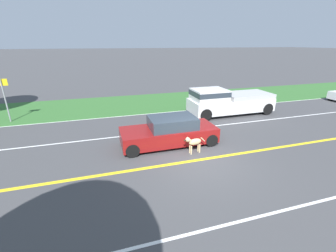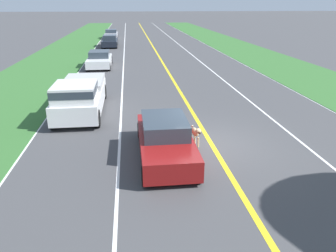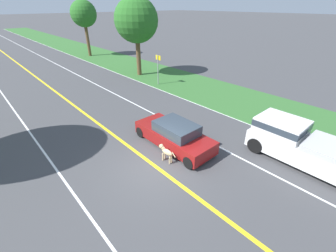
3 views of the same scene
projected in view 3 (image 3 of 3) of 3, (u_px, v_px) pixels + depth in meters
The scene contains 12 objects.
ground_plane at pixel (156, 167), 10.38m from camera, with size 400.00×400.00×0.00m, color #424244.
centre_divider_line at pixel (156, 167), 10.38m from camera, with size 0.18×160.00×0.01m, color yellow.
lane_edge_line_right at pixel (240, 120), 14.49m from camera, with size 0.14×160.00×0.01m, color white.
lane_dash_same_dir at pixel (205, 140), 12.44m from camera, with size 0.10×160.00×0.01m, color white.
lane_dash_oncoming at pixel (83, 207), 8.32m from camera, with size 0.10×160.00×0.01m, color white.
grass_verge_right at pixel (263, 108), 16.25m from camera, with size 6.00×160.00×0.03m, color #33662D.
ego_car at pixel (174, 135), 11.68m from camera, with size 1.80×4.50×1.36m.
dog at pixel (166, 152), 10.54m from camera, with size 0.29×1.07×0.83m.
pickup_truck at pixel (309, 147), 10.23m from camera, with size 2.07×5.69×1.79m.
roadside_tree_right_near at pixel (136, 21), 21.28m from camera, with size 4.18×4.18×7.35m.
roadside_tree_right_far at pixel (84, 14), 29.82m from camera, with size 3.40×3.40×7.18m.
street_sign at pixel (158, 66), 20.18m from camera, with size 0.11×0.64×2.69m.
Camera 3 is at (-5.08, -6.46, 6.64)m, focal length 24.00 mm.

